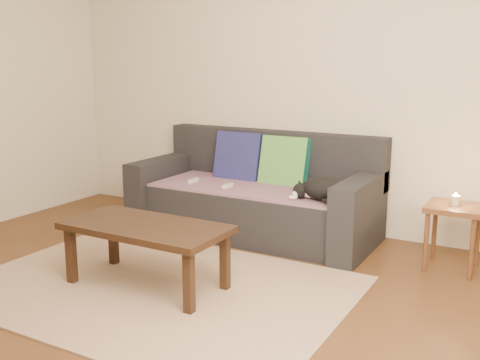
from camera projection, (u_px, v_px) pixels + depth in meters
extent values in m
plane|color=brown|center=(142.00, 296.00, 3.62)|extent=(4.50, 4.50, 0.00)
cube|color=beige|center=(279.00, 82.00, 5.05)|extent=(4.50, 0.04, 2.60)
cube|color=#232328|center=(252.00, 211.00, 4.85)|extent=(1.70, 0.78, 0.42)
cube|color=#232328|center=(273.00, 155.00, 5.10)|extent=(2.10, 0.18, 0.45)
cube|color=#232328|center=(164.00, 189.00, 5.29)|extent=(0.20, 0.90, 0.60)
cube|color=#232328|center=(359.00, 216.00, 4.38)|extent=(0.20, 0.90, 0.60)
cube|color=#3B2749|center=(251.00, 187.00, 4.79)|extent=(1.66, 0.74, 0.02)
cube|color=#0F1844|center=(239.00, 157.00, 5.10)|extent=(0.45, 0.21, 0.46)
cube|color=#0D5851|center=(284.00, 161.00, 4.88)|extent=(0.43, 0.21, 0.44)
ellipsoid|color=black|center=(325.00, 189.00, 4.28)|extent=(0.42, 0.38, 0.19)
sphere|color=black|center=(300.00, 191.00, 4.34)|extent=(0.16, 0.16, 0.12)
sphere|color=white|center=(295.00, 194.00, 4.32)|extent=(0.07, 0.07, 0.05)
ellipsoid|color=black|center=(330.00, 201.00, 4.13)|extent=(0.15, 0.10, 0.04)
cube|color=white|center=(193.00, 181.00, 4.93)|extent=(0.06, 0.15, 0.03)
cube|color=white|center=(228.00, 186.00, 4.73)|extent=(0.05, 0.15, 0.03)
cube|color=brown|center=(455.00, 208.00, 4.01)|extent=(0.38, 0.38, 0.04)
cylinder|color=brown|center=(426.00, 242.00, 4.00)|extent=(0.03, 0.03, 0.44)
cylinder|color=brown|center=(472.00, 249.00, 3.85)|extent=(0.03, 0.03, 0.44)
cylinder|color=brown|center=(434.00, 231.00, 4.26)|extent=(0.03, 0.03, 0.44)
cylinder|color=brown|center=(478.00, 237.00, 4.11)|extent=(0.03, 0.03, 0.44)
cylinder|color=beige|center=(455.00, 200.00, 3.99)|extent=(0.06, 0.06, 0.07)
sphere|color=#FFBF59|center=(456.00, 194.00, 3.99)|extent=(0.02, 0.02, 0.02)
cube|color=tan|center=(156.00, 287.00, 3.75)|extent=(2.50, 1.80, 0.01)
cube|color=black|center=(146.00, 227.00, 3.69)|extent=(1.09, 0.55, 0.04)
cube|color=black|center=(71.00, 256.00, 3.79)|extent=(0.05, 0.05, 0.39)
cube|color=black|center=(189.00, 283.00, 3.32)|extent=(0.05, 0.05, 0.39)
cube|color=black|center=(113.00, 239.00, 4.14)|extent=(0.05, 0.05, 0.39)
cube|color=black|center=(225.00, 262.00, 3.68)|extent=(0.05, 0.05, 0.39)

